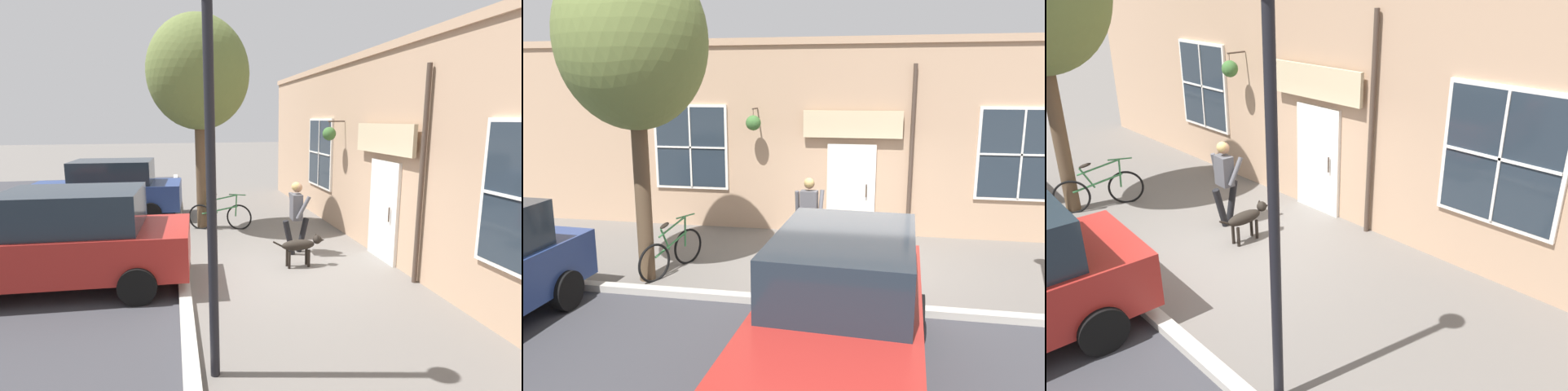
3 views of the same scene
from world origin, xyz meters
TOP-DOWN VIEW (x-y plane):
  - ground_plane at (0.00, 0.00)m, footprint 90.00×90.00m
  - storefront_facade at (-2.34, -0.02)m, footprint 0.95×18.00m
  - pedestrian_walking at (-0.49, -0.92)m, footprint 0.65×0.57m
  - dog_on_leash at (-0.34, -0.10)m, footprint 1.10×0.27m
  - leaning_bicycle at (0.92, -3.28)m, footprint 1.67×0.58m
  - street_lamp at (1.72, 3.10)m, footprint 0.32×0.32m

SIDE VIEW (x-z plane):
  - ground_plane at x=0.00m, z-range 0.00..0.00m
  - leaning_bicycle at x=0.92m, z-range -0.12..0.88m
  - dog_on_leash at x=-0.34m, z-range 0.11..0.77m
  - pedestrian_walking at x=-0.49m, z-range 0.15..1.76m
  - storefront_facade at x=-2.34m, z-range 0.01..4.46m
  - street_lamp at x=1.72m, z-range 0.72..5.18m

